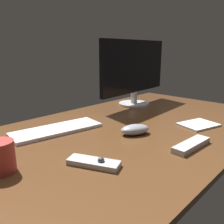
# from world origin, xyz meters

# --- Properties ---
(desk) EXTENTS (1.40, 0.84, 0.02)m
(desk) POSITION_xyz_m (0.00, 0.00, 0.01)
(desk) COLOR brown
(desk) RESTS_ON ground
(monitor) EXTENTS (0.58, 0.18, 0.37)m
(monitor) POSITION_xyz_m (0.30, 0.25, 0.22)
(monitor) COLOR silver
(monitor) RESTS_ON desk
(keyboard) EXTENTS (0.38, 0.18, 0.01)m
(keyboard) POSITION_xyz_m (-0.29, 0.19, 0.03)
(keyboard) COLOR white
(keyboard) RESTS_ON desk
(computer_mouse) EXTENTS (0.13, 0.11, 0.04)m
(computer_mouse) POSITION_xyz_m (-0.10, -0.07, 0.04)
(computer_mouse) COLOR #999EA5
(computer_mouse) RESTS_ON desk
(media_remote) EXTENTS (0.11, 0.16, 0.03)m
(media_remote) POSITION_xyz_m (-0.38, -0.14, 0.03)
(media_remote) COLOR #B7B7BC
(media_remote) RESTS_ON desk
(tv_remote) EXTENTS (0.18, 0.06, 0.02)m
(tv_remote) POSITION_xyz_m (-0.07, -0.29, 0.03)
(tv_remote) COLOR #B7B7BC
(tv_remote) RESTS_ON desk
(coffee_mug) EXTENTS (0.08, 0.08, 0.09)m
(coffee_mug) POSITION_xyz_m (-0.58, 0.01, 0.06)
(coffee_mug) COLOR #B23833
(coffee_mug) RESTS_ON desk
(notepad) EXTENTS (0.18, 0.16, 0.01)m
(notepad) POSITION_xyz_m (0.18, -0.20, 0.02)
(notepad) COLOR silver
(notepad) RESTS_ON desk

